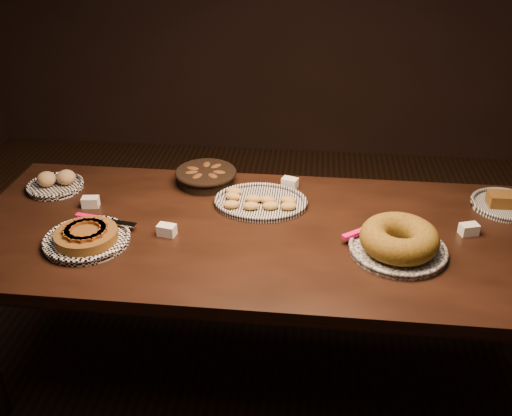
# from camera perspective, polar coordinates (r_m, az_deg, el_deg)

# --- Properties ---
(ground) EXTENTS (5.00, 5.00, 0.00)m
(ground) POSITION_cam_1_polar(r_m,az_deg,el_deg) (2.75, 0.73, -15.58)
(ground) COLOR black
(ground) RESTS_ON ground
(buffet_table) EXTENTS (2.40, 1.00, 0.75)m
(buffet_table) POSITION_cam_1_polar(r_m,az_deg,el_deg) (2.32, 0.84, -3.74)
(buffet_table) COLOR black
(buffet_table) RESTS_ON ground
(apple_tart_plate) EXTENTS (0.33, 0.33, 0.06)m
(apple_tart_plate) POSITION_cam_1_polar(r_m,az_deg,el_deg) (2.29, -16.57, -2.81)
(apple_tart_plate) COLOR white
(apple_tart_plate) RESTS_ON buffet_table
(madeleine_platter) EXTENTS (0.40, 0.32, 0.05)m
(madeleine_platter) POSITION_cam_1_polar(r_m,az_deg,el_deg) (2.45, 0.39, 0.65)
(madeleine_platter) COLOR black
(madeleine_platter) RESTS_ON buffet_table
(bundt_cake_plate) EXTENTS (0.39, 0.39, 0.11)m
(bundt_cake_plate) POSITION_cam_1_polar(r_m,az_deg,el_deg) (2.19, 14.08, -3.26)
(bundt_cake_plate) COLOR black
(bundt_cake_plate) RESTS_ON buffet_table
(croissant_basket) EXTENTS (0.30, 0.30, 0.07)m
(croissant_basket) POSITION_cam_1_polar(r_m,az_deg,el_deg) (2.63, -5.04, 3.29)
(croissant_basket) COLOR black
(croissant_basket) RESTS_ON buffet_table
(bread_roll_plate) EXTENTS (0.25, 0.25, 0.08)m
(bread_roll_plate) POSITION_cam_1_polar(r_m,az_deg,el_deg) (2.74, -19.40, 2.37)
(bread_roll_plate) COLOR white
(bread_roll_plate) RESTS_ON buffet_table
(loaf_plate) EXTENTS (0.29, 0.29, 0.07)m
(loaf_plate) POSITION_cam_1_polar(r_m,az_deg,el_deg) (2.65, 23.69, 0.41)
(loaf_plate) COLOR black
(loaf_plate) RESTS_ON buffet_table
(tent_cards) EXTENTS (1.64, 0.52, 0.04)m
(tent_cards) POSITION_cam_1_polar(r_m,az_deg,el_deg) (2.33, 1.95, -0.77)
(tent_cards) COLOR white
(tent_cards) RESTS_ON buffet_table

